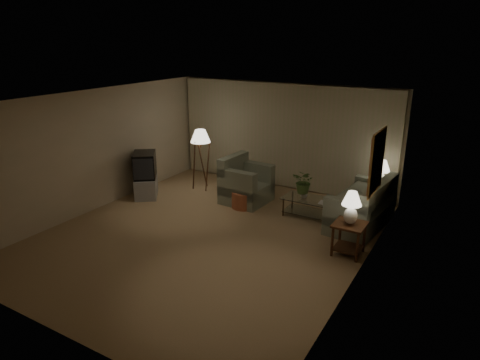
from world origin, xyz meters
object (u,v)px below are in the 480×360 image
coffee_table (310,205)px  floor_lamp (201,158)px  side_table_far (379,196)px  table_lamp_near (351,205)px  sofa (361,208)px  armchair (246,185)px  side_table_near (349,233)px  crt_tv (145,165)px  tv_cabinet (146,186)px  table_lamp_far (382,171)px  vase (304,194)px  ottoman (244,199)px

coffee_table → floor_lamp: (-3.09, 0.29, 0.54)m
side_table_far → table_lamp_near: (0.00, -2.27, 0.57)m
sofa → floor_lamp: size_ratio=1.27×
armchair → coffee_table: (1.63, -0.07, -0.16)m
armchair → side_table_near: 3.16m
sofa → crt_tv: crt_tv is taller
sofa → side_table_near: 1.36m
sofa → crt_tv: size_ratio=2.25×
sofa → tv_cabinet: bearing=-73.4°
table_lamp_far → floor_lamp: size_ratio=0.39×
coffee_table → tv_cabinet: size_ratio=1.22×
tv_cabinet → floor_lamp: 1.54m
side_table_near → side_table_far: bearing=90.0°
coffee_table → floor_lamp: floor_lamp is taller
armchair → vase: size_ratio=6.77×
side_table_far → ottoman: side_table_far is taller
sofa → side_table_near: bearing=12.3°
side_table_near → table_lamp_near: size_ratio=0.99×
ottoman → armchair: bearing=109.6°
side_table_near → ottoman: 2.94m
tv_cabinet → vase: size_ratio=5.69×
sofa → tv_cabinet: 5.14m
floor_lamp → crt_tv: bearing=-127.5°
side_table_far → coffee_table: bearing=-140.5°
vase → sofa: bearing=4.6°
side_table_far → ottoman: 3.04m
ottoman → table_lamp_far: bearing=24.9°
table_lamp_near → vase: (-1.39, 1.25, -0.46)m
side_table_far → table_lamp_near: 2.34m
floor_lamp → ottoman: (1.57, -0.54, -0.63)m
sofa → coffee_table: bearing=-78.8°
table_lamp_near → floor_lamp: floor_lamp is taller
side_table_near → side_table_far: (-0.00, 2.27, -0.02)m
sofa → floor_lamp: bearing=-86.6°
floor_lamp → tv_cabinet: bearing=-127.5°
sofa → floor_lamp: (-4.18, 0.19, 0.42)m
tv_cabinet → ottoman: tv_cabinet is taller
coffee_table → floor_lamp: bearing=174.7°
coffee_table → crt_tv: size_ratio=1.33×
sofa → coffee_table: 1.10m
side_table_far → tv_cabinet: side_table_far is taller
sofa → crt_tv: bearing=-73.4°
side_table_near → sofa: bearing=96.3°
sofa → side_table_near: (0.15, -1.35, 0.01)m
armchair → tv_cabinet: bearing=114.8°
ottoman → tv_cabinet: bearing=-166.4°
armchair → side_table_far: bearing=-68.4°
side_table_near → coffee_table: bearing=134.8°
tv_cabinet → floor_lamp: bearing=105.2°
armchair → table_lamp_far: size_ratio=1.85×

